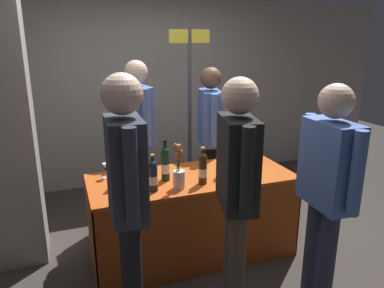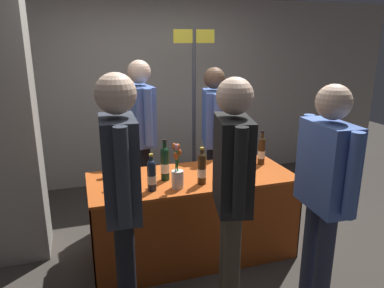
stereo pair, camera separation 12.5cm
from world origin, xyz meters
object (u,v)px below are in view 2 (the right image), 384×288
vendor_presenter (141,126)px  booth_signpost (194,100)px  featured_wine_bottle (165,163)px  flower_vase (177,174)px  display_bottle_0 (202,168)px  concrete_pillar (4,96)px  wine_glass_near_vendor (107,166)px  tasting_table (192,200)px  taster_foreground_right (232,181)px

vendor_presenter → booth_signpost: bearing=110.5°
featured_wine_bottle → flower_vase: flower_vase is taller
display_bottle_0 → vendor_presenter: bearing=107.3°
concrete_pillar → display_bottle_0: (1.54, -0.71, -0.57)m
vendor_presenter → booth_signpost: 0.81m
concrete_pillar → wine_glass_near_vendor: bearing=-20.4°
tasting_table → display_bottle_0: 0.43m
vendor_presenter → wine_glass_near_vendor: bearing=-40.7°
tasting_table → wine_glass_near_vendor: 0.83m
booth_signpost → featured_wine_bottle: bearing=-118.5°
flower_vase → taster_foreground_right: 0.67m
tasting_table → taster_foreground_right: (0.01, -0.84, 0.51)m
tasting_table → taster_foreground_right: size_ratio=1.05×
display_bottle_0 → tasting_table: bearing=97.3°
tasting_table → display_bottle_0: bearing=-82.7°
booth_signpost → concrete_pillar: bearing=-160.4°
featured_wine_bottle → flower_vase: size_ratio=0.94×
wine_glass_near_vendor → flower_vase: (0.53, -0.44, 0.03)m
booth_signpost → tasting_table: bearing=-108.8°
concrete_pillar → tasting_table: (1.52, -0.51, -0.95)m
display_bottle_0 → taster_foreground_right: taster_foreground_right is taller
tasting_table → vendor_presenter: (-0.30, 0.84, 0.53)m
taster_foreground_right → concrete_pillar: bearing=62.5°
concrete_pillar → taster_foreground_right: (1.53, -1.35, -0.44)m
flower_vase → vendor_presenter: vendor_presenter is taller
featured_wine_bottle → taster_foreground_right: 0.88m
booth_signpost → flower_vase: bearing=-113.0°
display_bottle_0 → booth_signpost: bearing=74.6°
wine_glass_near_vendor → taster_foreground_right: taster_foreground_right is taller
vendor_presenter → taster_foreground_right: vendor_presenter is taller
featured_wine_bottle → display_bottle_0: (0.27, -0.18, -0.01)m
wine_glass_near_vendor → booth_signpost: size_ratio=0.06×
tasting_table → featured_wine_bottle: (-0.25, -0.01, 0.39)m
concrete_pillar → booth_signpost: bearing=19.6°
concrete_pillar → booth_signpost: size_ratio=1.42×
display_bottle_0 → taster_foreground_right: (-0.01, -0.64, 0.13)m
concrete_pillar → wine_glass_near_vendor: concrete_pillar is taller
concrete_pillar → taster_foreground_right: concrete_pillar is taller
vendor_presenter → flower_vase: bearing=-0.8°
tasting_table → featured_wine_bottle: bearing=-177.5°
display_bottle_0 → concrete_pillar: bearing=155.3°
featured_wine_bottle → taster_foreground_right: size_ratio=0.21×
wine_glass_near_vendor → flower_vase: flower_vase is taller
tasting_table → taster_foreground_right: 0.98m
tasting_table → vendor_presenter: 1.04m
wine_glass_near_vendor → taster_foreground_right: size_ratio=0.08×
display_bottle_0 → vendor_presenter: vendor_presenter is taller
flower_vase → vendor_presenter: (-0.10, 1.07, 0.17)m
flower_vase → booth_signpost: bearing=67.0°
tasting_table → booth_signpost: (0.41, 1.20, 0.72)m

